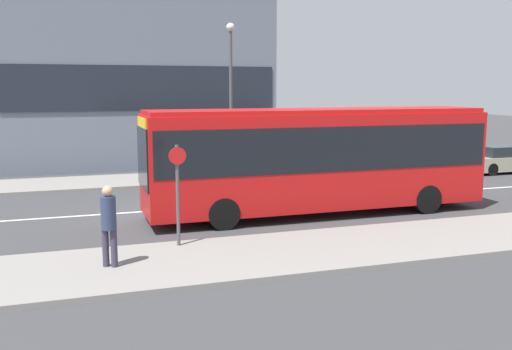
# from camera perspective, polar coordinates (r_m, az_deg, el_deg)

# --- Properties ---
(ground_plane) EXTENTS (120.00, 120.00, 0.00)m
(ground_plane) POSITION_cam_1_polar(r_m,az_deg,el_deg) (19.73, -9.42, -3.52)
(ground_plane) COLOR #3A3A3D
(sidewalk_near) EXTENTS (44.00, 3.50, 0.13)m
(sidewalk_near) POSITION_cam_1_polar(r_m,az_deg,el_deg) (13.76, -5.26, -8.56)
(sidewalk_near) COLOR gray
(sidewalk_near) RESTS_ON ground_plane
(sidewalk_far) EXTENTS (44.00, 3.50, 0.13)m
(sidewalk_far) POSITION_cam_1_polar(r_m,az_deg,el_deg) (25.81, -11.61, -0.54)
(sidewalk_far) COLOR gray
(sidewalk_far) RESTS_ON ground_plane
(lane_centerline) EXTENTS (41.80, 0.16, 0.01)m
(lane_centerline) POSITION_cam_1_polar(r_m,az_deg,el_deg) (19.73, -9.42, -3.51)
(lane_centerline) COLOR silver
(lane_centerline) RESTS_ON ground_plane
(apartment_block_left_tower) EXTENTS (13.84, 6.39, 14.98)m
(apartment_block_left_tower) POSITION_cam_1_polar(r_m,az_deg,el_deg) (32.10, -12.04, 14.52)
(apartment_block_left_tower) COLOR slate
(apartment_block_left_tower) RESTS_ON ground_plane
(city_bus) EXTENTS (11.34, 2.46, 3.47)m
(city_bus) POSITION_cam_1_polar(r_m,az_deg,el_deg) (18.74, 6.17, 2.08)
(city_bus) COLOR red
(city_bus) RESTS_ON ground_plane
(parked_car_0) EXTENTS (3.92, 1.90, 1.28)m
(parked_car_0) POSITION_cam_1_polar(r_m,az_deg,el_deg) (27.50, 15.89, 1.02)
(parked_car_0) COLOR navy
(parked_car_0) RESTS_ON ground_plane
(parked_car_1) EXTENTS (4.15, 1.72, 1.32)m
(parked_car_1) POSITION_cam_1_polar(r_m,az_deg,el_deg) (30.64, 23.40, 1.42)
(parked_car_1) COLOR #A39E84
(parked_car_1) RESTS_ON ground_plane
(pedestrian_near_stop) EXTENTS (0.34, 0.34, 1.86)m
(pedestrian_near_stop) POSITION_cam_1_polar(r_m,az_deg,el_deg) (13.23, -14.51, -4.43)
(pedestrian_near_stop) COLOR #383347
(pedestrian_near_stop) RESTS_ON sidewalk_near
(bus_stop_sign) EXTENTS (0.44, 0.12, 2.59)m
(bus_stop_sign) POSITION_cam_1_polar(r_m,az_deg,el_deg) (14.57, -7.84, -1.22)
(bus_stop_sign) COLOR #4C4C51
(bus_stop_sign) RESTS_ON sidewalk_near
(street_lamp) EXTENTS (0.36, 0.36, 6.75)m
(street_lamp) POSITION_cam_1_polar(r_m,az_deg,el_deg) (25.05, -2.53, 8.99)
(street_lamp) COLOR #4C4C51
(street_lamp) RESTS_ON sidewalk_far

